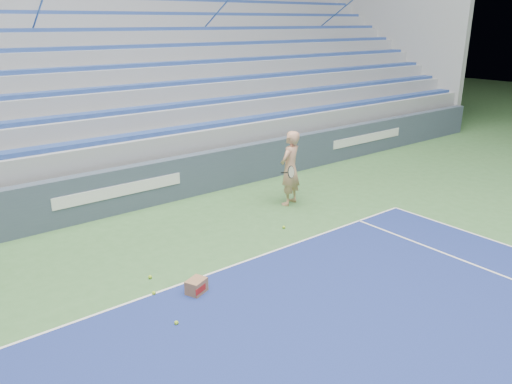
# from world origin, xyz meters

# --- Properties ---
(sponsor_barrier) EXTENTS (30.00, 0.32, 1.10)m
(sponsor_barrier) POSITION_xyz_m (0.00, 15.88, 0.55)
(sponsor_barrier) COLOR #3A4758
(sponsor_barrier) RESTS_ON ground
(bleachers) EXTENTS (31.00, 9.15, 7.30)m
(bleachers) POSITION_xyz_m (0.00, 21.60, 2.36)
(bleachers) COLOR #919499
(bleachers) RESTS_ON ground
(tennis_player) EXTENTS (1.00, 0.94, 1.88)m
(tennis_player) POSITION_xyz_m (3.62, 13.76, 0.94)
(tennis_player) COLOR tan
(tennis_player) RESTS_ON ground
(ball_box) EXTENTS (0.41, 0.38, 0.26)m
(ball_box) POSITION_xyz_m (-0.57, 11.47, 0.13)
(ball_box) COLOR #8E6445
(ball_box) RESTS_ON ground
(tennis_ball_0) EXTENTS (0.07, 0.07, 0.07)m
(tennis_ball_0) POSITION_xyz_m (2.45, 12.64, 0.03)
(tennis_ball_0) COLOR #A2D22B
(tennis_ball_0) RESTS_ON ground
(tennis_ball_1) EXTENTS (0.07, 0.07, 0.07)m
(tennis_ball_1) POSITION_xyz_m (-0.96, 12.42, 0.03)
(tennis_ball_1) COLOR #A2D22B
(tennis_ball_1) RESTS_ON ground
(tennis_ball_2) EXTENTS (0.07, 0.07, 0.07)m
(tennis_ball_2) POSITION_xyz_m (-1.31, 10.86, 0.03)
(tennis_ball_2) COLOR #A2D22B
(tennis_ball_2) RESTS_ON ground
(tennis_ball_3) EXTENTS (0.07, 0.07, 0.07)m
(tennis_ball_3) POSITION_xyz_m (-1.17, 11.87, 0.03)
(tennis_ball_3) COLOR #A2D22B
(tennis_ball_3) RESTS_ON ground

